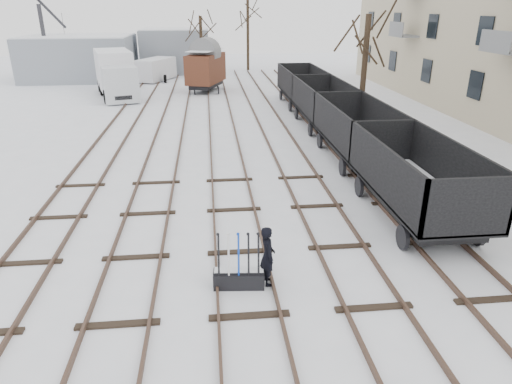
# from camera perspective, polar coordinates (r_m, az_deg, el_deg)

# --- Properties ---
(ground) EXTENTS (120.00, 120.00, 0.00)m
(ground) POSITION_cam_1_polar(r_m,az_deg,el_deg) (13.54, -2.01, -7.59)
(ground) COLOR white
(ground) RESTS_ON ground
(tracks) EXTENTS (13.90, 52.00, 0.16)m
(tracks) POSITION_cam_1_polar(r_m,az_deg,el_deg) (26.26, -4.19, 7.52)
(tracks) COLOR black
(tracks) RESTS_ON ground
(shed_left) EXTENTS (10.00, 8.00, 4.10)m
(shed_left) POSITION_cam_1_polar(r_m,az_deg,el_deg) (49.48, -21.10, 15.43)
(shed_left) COLOR gray
(shed_left) RESTS_ON ground
(shed_right) EXTENTS (7.00, 6.00, 4.50)m
(shed_right) POSITION_cam_1_polar(r_m,az_deg,el_deg) (52.01, -10.00, 17.01)
(shed_right) COLOR gray
(shed_right) RESTS_ON ground
(ground_frame) EXTENTS (1.33, 0.53, 1.49)m
(ground_frame) POSITION_cam_1_polar(r_m,az_deg,el_deg) (11.90, -2.15, -10.59)
(ground_frame) COLOR black
(ground_frame) RESTS_ON ground
(worker) EXTENTS (0.45, 0.63, 1.62)m
(worker) POSITION_cam_1_polar(r_m,az_deg,el_deg) (11.77, 1.46, -7.97)
(worker) COLOR black
(worker) RESTS_ON ground
(freight_wagon_a) EXTENTS (2.58, 6.44, 2.63)m
(freight_wagon_a) POSITION_cam_1_polar(r_m,az_deg,el_deg) (16.17, 19.17, 0.22)
(freight_wagon_a) COLOR black
(freight_wagon_a) RESTS_ON ground
(freight_wagon_b) EXTENTS (2.58, 6.44, 2.63)m
(freight_wagon_b) POSITION_cam_1_polar(r_m,az_deg,el_deg) (21.80, 12.36, 6.52)
(freight_wagon_b) COLOR black
(freight_wagon_b) RESTS_ON ground
(freight_wagon_c) EXTENTS (2.58, 6.44, 2.63)m
(freight_wagon_c) POSITION_cam_1_polar(r_m,az_deg,el_deg) (27.77, 8.34, 10.14)
(freight_wagon_c) COLOR black
(freight_wagon_c) RESTS_ON ground
(freight_wagon_d) EXTENTS (2.58, 6.44, 2.63)m
(freight_wagon_d) POSITION_cam_1_polar(r_m,az_deg,el_deg) (33.90, 5.71, 12.44)
(freight_wagon_d) COLOR black
(freight_wagon_d) RESTS_ON ground
(box_van_wagon) EXTENTS (3.68, 4.94, 3.38)m
(box_van_wagon) POSITION_cam_1_polar(r_m,az_deg,el_deg) (39.55, -6.31, 15.22)
(box_van_wagon) COLOR black
(box_van_wagon) RESTS_ON ground
(lorry) EXTENTS (3.89, 8.02, 3.49)m
(lorry) POSITION_cam_1_polar(r_m,az_deg,el_deg) (38.48, -17.16, 13.95)
(lorry) COLOR black
(lorry) RESTS_ON ground
(panel_van) EXTENTS (3.76, 5.10, 2.07)m
(panel_van) POSITION_cam_1_polar(r_m,az_deg,el_deg) (46.33, -12.43, 14.76)
(panel_van) COLOR silver
(panel_van) RESTS_ON ground
(crane) EXTENTS (1.94, 4.64, 7.77)m
(crane) POSITION_cam_1_polar(r_m,az_deg,el_deg) (49.82, -24.55, 14.97)
(crane) COLOR #28282D
(crane) RESTS_ON ground
(tree_near) EXTENTS (0.30, 0.30, 6.36)m
(tree_near) POSITION_cam_1_polar(r_m,az_deg,el_deg) (25.44, 13.27, 13.67)
(tree_near) COLOR black
(tree_near) RESTS_ON ground
(tree_far_left) EXTENTS (0.30, 0.30, 5.84)m
(tree_far_left) POSITION_cam_1_polar(r_m,az_deg,el_deg) (46.33, -6.83, 17.40)
(tree_far_left) COLOR black
(tree_far_left) RESTS_ON ground
(tree_far_right) EXTENTS (0.30, 0.30, 7.48)m
(tree_far_right) POSITION_cam_1_polar(r_m,az_deg,el_deg) (52.87, -1.02, 19.03)
(tree_far_right) COLOR black
(tree_far_right) RESTS_ON ground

